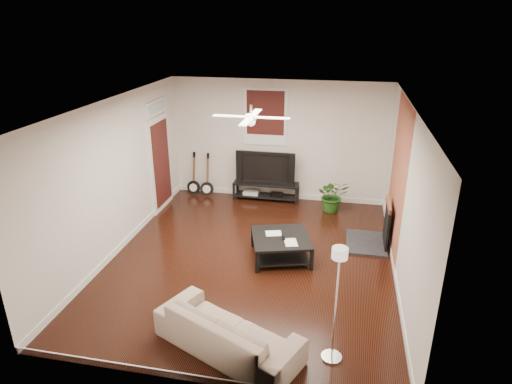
# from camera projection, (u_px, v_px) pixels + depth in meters

# --- Properties ---
(room) EXTENTS (5.01, 6.01, 2.81)m
(room) POSITION_uv_depth(u_px,v_px,m) (251.00, 187.00, 7.54)
(room) COLOR black
(room) RESTS_ON ground
(brick_accent) EXTENTS (0.02, 2.20, 2.80)m
(brick_accent) POSITION_uv_depth(u_px,v_px,m) (398.00, 177.00, 7.99)
(brick_accent) COLOR #AE5938
(brick_accent) RESTS_ON floor
(fireplace) EXTENTS (0.80, 1.10, 0.92)m
(fireplace) POSITION_uv_depth(u_px,v_px,m) (376.00, 223.00, 8.39)
(fireplace) COLOR black
(fireplace) RESTS_ON floor
(window_back) EXTENTS (1.00, 0.06, 1.30)m
(window_back) POSITION_uv_depth(u_px,v_px,m) (265.00, 117.00, 10.09)
(window_back) COLOR black
(window_back) RESTS_ON wall_back
(door_left) EXTENTS (0.08, 1.00, 2.50)m
(door_left) POSITION_uv_depth(u_px,v_px,m) (160.00, 155.00, 9.77)
(door_left) COLOR white
(door_left) RESTS_ON wall_left
(tv_stand) EXTENTS (1.54, 0.41, 0.43)m
(tv_stand) POSITION_uv_depth(u_px,v_px,m) (266.00, 191.00, 10.55)
(tv_stand) COLOR black
(tv_stand) RESTS_ON floor
(tv) EXTENTS (1.38, 0.18, 0.79)m
(tv) POSITION_uv_depth(u_px,v_px,m) (266.00, 167.00, 10.34)
(tv) COLOR black
(tv) RESTS_ON tv_stand
(coffee_table) EXTENTS (1.25, 1.25, 0.42)m
(coffee_table) POSITION_uv_depth(u_px,v_px,m) (281.00, 247.00, 8.03)
(coffee_table) COLOR black
(coffee_table) RESTS_ON floor
(sofa) EXTENTS (2.13, 1.54, 0.58)m
(sofa) POSITION_uv_depth(u_px,v_px,m) (228.00, 331.00, 5.78)
(sofa) COLOR #C0A890
(sofa) RESTS_ON floor
(floor_lamp) EXTENTS (0.35, 0.35, 1.62)m
(floor_lamp) POSITION_uv_depth(u_px,v_px,m) (336.00, 306.00, 5.43)
(floor_lamp) COLOR silver
(floor_lamp) RESTS_ON floor
(potted_plant) EXTENTS (0.80, 0.73, 0.76)m
(potted_plant) POSITION_uv_depth(u_px,v_px,m) (333.00, 195.00, 9.87)
(potted_plant) COLOR #215317
(potted_plant) RESTS_ON floor
(guitar_left) EXTENTS (0.34, 0.24, 1.06)m
(guitar_left) POSITION_uv_depth(u_px,v_px,m) (193.00, 174.00, 10.74)
(guitar_left) COLOR black
(guitar_left) RESTS_ON floor
(guitar_right) EXTENTS (0.34, 0.25, 1.06)m
(guitar_right) POSITION_uv_depth(u_px,v_px,m) (206.00, 176.00, 10.64)
(guitar_right) COLOR black
(guitar_right) RESTS_ON floor
(ceiling_fan) EXTENTS (1.24, 1.24, 0.32)m
(ceiling_fan) POSITION_uv_depth(u_px,v_px,m) (251.00, 117.00, 7.09)
(ceiling_fan) COLOR white
(ceiling_fan) RESTS_ON ceiling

